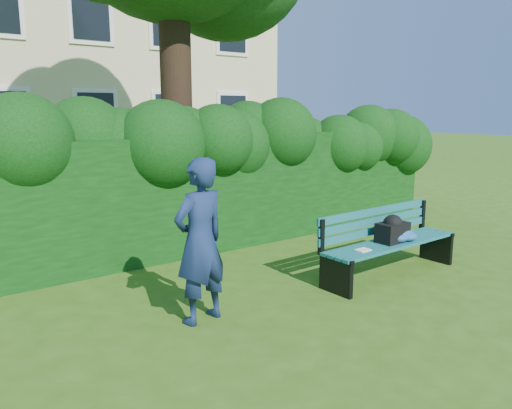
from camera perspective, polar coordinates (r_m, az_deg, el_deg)
ground at (r=6.44m, az=3.24°, el=-9.14°), size 80.00×80.00×0.00m
hedge at (r=7.97m, az=-6.91°, el=1.37°), size 10.00×1.00×1.80m
park_bench at (r=6.91m, az=15.15°, el=-3.71°), size 2.24×0.61×0.89m
man_reading at (r=5.16m, az=-6.41°, el=-4.19°), size 0.70×0.52×1.73m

